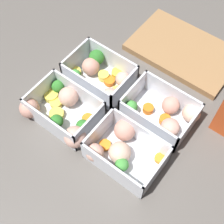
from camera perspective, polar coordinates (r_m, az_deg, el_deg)
The scene contains 6 objects.
ground_plane at distance 0.75m, azimuth 0.00°, elevation -0.93°, with size 4.00×4.00×0.00m, color #56514C.
container_near_left at distance 0.73m, azimuth -9.19°, elevation -0.03°, with size 0.20×0.13×0.07m.
container_near_right at distance 0.68m, azimuth 1.68°, elevation -6.73°, with size 0.16×0.13×0.07m.
container_far_left at distance 0.79m, azimuth -2.09°, elevation 6.73°, with size 0.17×0.12×0.07m.
container_far_right at distance 0.73m, azimuth 9.78°, elevation -0.30°, with size 0.17×0.13×0.07m.
cutting_board at distance 0.88m, azimuth 12.91°, elevation 10.87°, with size 0.28×0.18×0.02m.
Camera 1 is at (0.23, -0.30, 0.65)m, focal length 50.00 mm.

